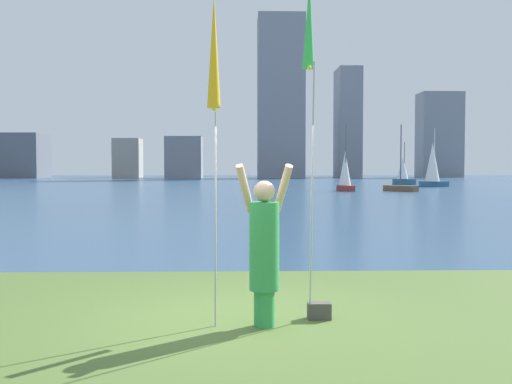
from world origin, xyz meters
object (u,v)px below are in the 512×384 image
object	(u,v)px
kite_flag_left	(214,57)
sailboat_0	(403,171)
sailboat_5	(345,172)
person	(264,247)
sailboat_3	(433,166)
sailboat_6	(401,187)
kite_flag_right	(309,34)
bag	(319,311)

from	to	relation	value
kite_flag_left	sailboat_0	xyz separation A→B (m)	(17.45, 54.95, -1.85)
kite_flag_left	sailboat_5	size ratio (longest dim) A/B	0.77
kite_flag_left	sailboat_0	world-z (taller)	sailboat_0
person	sailboat_0	xyz separation A→B (m)	(16.85, 54.80, 0.44)
sailboat_3	kite_flag_left	bearing A→B (deg)	-110.85
kite_flag_left	sailboat_6	world-z (taller)	sailboat_6
sailboat_0	person	bearing A→B (deg)	-107.09
kite_flag_right	sailboat_0	xyz separation A→B (m)	(16.24, 54.27, -2.29)
kite_flag_right	sailboat_3	xyz separation A→B (m)	(17.48, 48.39, -1.69)
sailboat_3	bag	bearing A→B (deg)	-109.66
bag	sailboat_3	world-z (taller)	sailboat_3
person	bag	size ratio (longest dim) A/B	6.69
bag	sailboat_3	xyz separation A→B (m)	(17.36, 48.59, 1.93)
kite_flag_left	sailboat_3	size ratio (longest dim) A/B	0.73
sailboat_5	sailboat_6	size ratio (longest dim) A/B	1.00
kite_flag_right	sailboat_3	distance (m)	51.48
kite_flag_left	person	bearing A→B (deg)	14.08
sailboat_0	sailboat_5	xyz separation A→B (m)	(-8.85, -15.26, 0.06)
bag	sailboat_6	bearing A→B (deg)	73.34
sailboat_0	kite_flag_left	bearing A→B (deg)	-107.62
person	bag	distance (m)	1.20
kite_flag_right	sailboat_5	size ratio (longest dim) A/B	0.84
bag	sailboat_3	bearing A→B (deg)	70.34
bag	sailboat_6	world-z (taller)	sailboat_6
bag	sailboat_0	xyz separation A→B (m)	(16.11, 54.46, 1.33)
person	sailboat_3	world-z (taller)	sailboat_3
person	kite_flag_left	distance (m)	2.38
kite_flag_right	sailboat_0	size ratio (longest dim) A/B	0.98
kite_flag_left	sailboat_3	bearing A→B (deg)	69.15
person	sailboat_6	distance (m)	40.92
kite_flag_left	kite_flag_right	world-z (taller)	kite_flag_right
kite_flag_right	sailboat_6	xyz separation A→B (m)	(11.70, 38.49, -3.40)
kite_flag_right	kite_flag_left	bearing A→B (deg)	-150.61
sailboat_5	sailboat_6	bearing A→B (deg)	-6.94
kite_flag_right	sailboat_6	bearing A→B (deg)	73.09
sailboat_3	sailboat_5	world-z (taller)	sailboat_3
person	sailboat_6	xyz separation A→B (m)	(12.31, 39.02, -0.67)
person	sailboat_0	bearing A→B (deg)	67.51
kite_flag_left	sailboat_3	xyz separation A→B (m)	(18.69, 49.07, -1.25)
kite_flag_right	sailboat_5	xyz separation A→B (m)	(7.39, 39.01, -2.23)
person	sailboat_6	world-z (taller)	sailboat_6
kite_flag_right	sailboat_6	size ratio (longest dim) A/B	0.85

